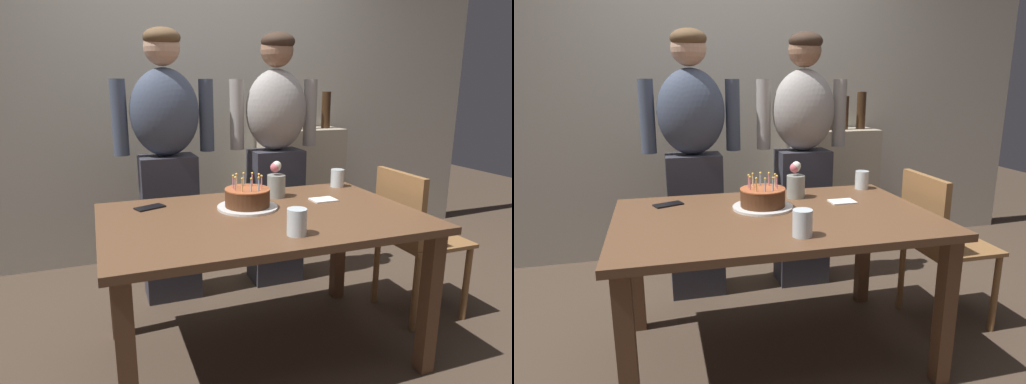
# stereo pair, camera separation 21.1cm
# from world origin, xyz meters

# --- Properties ---
(ground_plane) EXTENTS (10.00, 10.00, 0.00)m
(ground_plane) POSITION_xyz_m (0.00, 0.00, 0.00)
(ground_plane) COLOR #47382B
(back_wall) EXTENTS (5.20, 0.10, 2.60)m
(back_wall) POSITION_xyz_m (0.00, 1.55, 1.30)
(back_wall) COLOR beige
(back_wall) RESTS_ON ground_plane
(dining_table) EXTENTS (1.50, 0.96, 0.74)m
(dining_table) POSITION_xyz_m (0.00, 0.00, 0.64)
(dining_table) COLOR brown
(dining_table) RESTS_ON ground_plane
(birthday_cake) EXTENTS (0.30, 0.30, 0.17)m
(birthday_cake) POSITION_xyz_m (-0.03, 0.12, 0.79)
(birthday_cake) COLOR white
(birthday_cake) RESTS_ON dining_table
(water_glass_near) EXTENTS (0.08, 0.08, 0.11)m
(water_glass_near) POSITION_xyz_m (0.03, -0.32, 0.80)
(water_glass_near) COLOR silver
(water_glass_near) RESTS_ON dining_table
(water_glass_far) EXTENTS (0.08, 0.08, 0.11)m
(water_glass_far) POSITION_xyz_m (0.64, 0.39, 0.79)
(water_glass_far) COLOR silver
(water_glass_far) RESTS_ON dining_table
(cell_phone) EXTENTS (0.16, 0.12, 0.01)m
(cell_phone) POSITION_xyz_m (-0.49, 0.30, 0.74)
(cell_phone) COLOR black
(cell_phone) RESTS_ON dining_table
(napkin_stack) EXTENTS (0.13, 0.10, 0.01)m
(napkin_stack) POSITION_xyz_m (0.40, 0.13, 0.74)
(napkin_stack) COLOR white
(napkin_stack) RESTS_ON dining_table
(flower_vase) EXTENTS (0.10, 0.10, 0.20)m
(flower_vase) POSITION_xyz_m (0.19, 0.29, 0.83)
(flower_vase) COLOR #999E93
(flower_vase) RESTS_ON dining_table
(person_man_bearded) EXTENTS (0.61, 0.27, 1.66)m
(person_man_bearded) POSITION_xyz_m (-0.31, 0.80, 0.87)
(person_man_bearded) COLOR #33333D
(person_man_bearded) RESTS_ON ground_plane
(person_woman_cardigan) EXTENTS (0.61, 0.27, 1.66)m
(person_woman_cardigan) POSITION_xyz_m (0.40, 0.80, 0.87)
(person_woman_cardigan) COLOR #33333D
(person_woman_cardigan) RESTS_ON ground_plane
(dining_chair) EXTENTS (0.42, 0.42, 0.87)m
(dining_chair) POSITION_xyz_m (0.95, 0.07, 0.52)
(dining_chair) COLOR olive
(dining_chair) RESTS_ON ground_plane
(shelf_cabinet) EXTENTS (0.67, 0.30, 1.28)m
(shelf_cabinet) POSITION_xyz_m (0.86, 1.33, 0.51)
(shelf_cabinet) COLOR tan
(shelf_cabinet) RESTS_ON ground_plane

